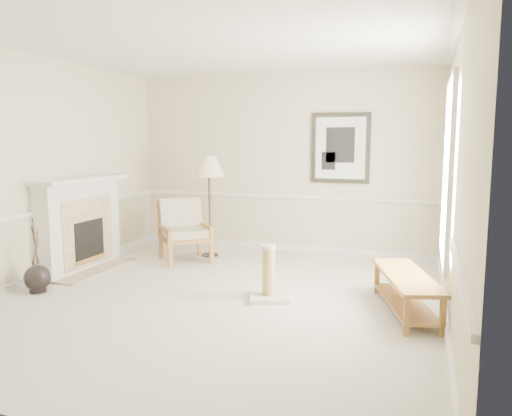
{
  "coord_description": "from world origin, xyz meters",
  "views": [
    {
      "loc": [
        2.22,
        -5.16,
        1.82
      ],
      "look_at": [
        0.24,
        0.7,
        0.98
      ],
      "focal_mm": 35.0,
      "sensor_mm": 36.0,
      "label": 1
    }
  ],
  "objects_px": {
    "floor_vase": "(37,279)",
    "floor_lamp": "(209,169)",
    "armchair": "(184,227)",
    "scratching_post": "(269,282)",
    "bench": "(406,287)"
  },
  "relations": [
    {
      "from": "armchair",
      "to": "bench",
      "type": "bearing_deg",
      "value": -64.26
    },
    {
      "from": "floor_lamp",
      "to": "scratching_post",
      "type": "height_order",
      "value": "floor_lamp"
    },
    {
      "from": "armchair",
      "to": "floor_lamp",
      "type": "xyz_separation_m",
      "value": [
        0.3,
        0.32,
        0.87
      ]
    },
    {
      "from": "floor_vase",
      "to": "floor_lamp",
      "type": "relative_size",
      "value": 0.58
    },
    {
      "from": "floor_vase",
      "to": "armchair",
      "type": "distance_m",
      "value": 2.31
    },
    {
      "from": "floor_vase",
      "to": "floor_lamp",
      "type": "distance_m",
      "value": 2.96
    },
    {
      "from": "floor_vase",
      "to": "scratching_post",
      "type": "bearing_deg",
      "value": 13.24
    },
    {
      "from": "floor_lamp",
      "to": "bench",
      "type": "relative_size",
      "value": 1.04
    },
    {
      "from": "scratching_post",
      "to": "bench",
      "type": "bearing_deg",
      "value": 2.13
    },
    {
      "from": "armchair",
      "to": "floor_vase",
      "type": "bearing_deg",
      "value": -154.56
    },
    {
      "from": "floor_vase",
      "to": "scratching_post",
      "type": "height_order",
      "value": "floor_vase"
    },
    {
      "from": "bench",
      "to": "scratching_post",
      "type": "distance_m",
      "value": 1.52
    },
    {
      "from": "scratching_post",
      "to": "armchair",
      "type": "bearing_deg",
      "value": 141.29
    },
    {
      "from": "floor_vase",
      "to": "armchair",
      "type": "xyz_separation_m",
      "value": [
        0.9,
        2.1,
        0.34
      ]
    },
    {
      "from": "scratching_post",
      "to": "floor_vase",
      "type": "bearing_deg",
      "value": -166.76
    }
  ]
}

